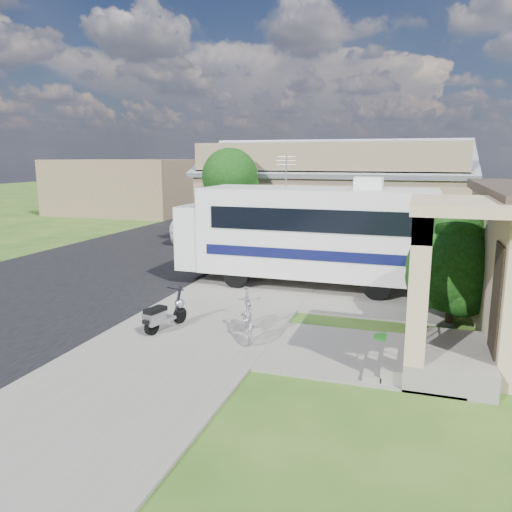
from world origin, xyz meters
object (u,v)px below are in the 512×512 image
(motorhome, at_px, (307,231))
(garden_hose, at_px, (382,341))
(pickup_truck, at_px, (213,222))
(van, at_px, (253,208))
(shrub, at_px, (456,264))
(scooter, at_px, (163,315))
(bicycle, at_px, (248,316))

(motorhome, bearing_deg, garden_hose, -59.23)
(pickup_truck, bearing_deg, van, -95.35)
(shrub, distance_m, pickup_truck, 15.53)
(motorhome, xyz_separation_m, van, (-7.20, 16.07, -0.98))
(motorhome, height_order, pickup_truck, motorhome)
(scooter, distance_m, bicycle, 2.09)
(scooter, distance_m, van, 22.14)
(shrub, distance_m, garden_hose, 2.97)
(bicycle, bearing_deg, pickup_truck, 92.25)
(garden_hose, bearing_deg, van, 115.66)
(motorhome, distance_m, pickup_truck, 10.62)
(scooter, xyz_separation_m, garden_hose, (5.11, 0.80, -0.34))
(van, relative_size, garden_hose, 13.87)
(scooter, bearing_deg, garden_hose, 22.36)
(pickup_truck, distance_m, van, 7.94)
(motorhome, bearing_deg, van, 114.37)
(pickup_truck, relative_size, garden_hose, 15.30)
(motorhome, relative_size, shrub, 2.68)
(motorhome, distance_m, bicycle, 5.42)
(motorhome, xyz_separation_m, bicycle, (-0.25, -5.27, -1.26))
(scooter, height_order, bicycle, bicycle)
(bicycle, xyz_separation_m, garden_hose, (3.03, 0.55, -0.45))
(motorhome, distance_m, scooter, 6.14)
(pickup_truck, bearing_deg, motorhome, 121.19)
(motorhome, height_order, shrub, motorhome)
(bicycle, xyz_separation_m, van, (-6.96, 21.34, 0.28))
(motorhome, distance_m, van, 17.64)
(scooter, bearing_deg, motorhome, 80.70)
(scooter, xyz_separation_m, bicycle, (2.07, 0.25, 0.11))
(motorhome, xyz_separation_m, scooter, (-2.32, -5.52, -1.37))
(van, bearing_deg, shrub, -68.66)
(shrub, bearing_deg, scooter, -156.97)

